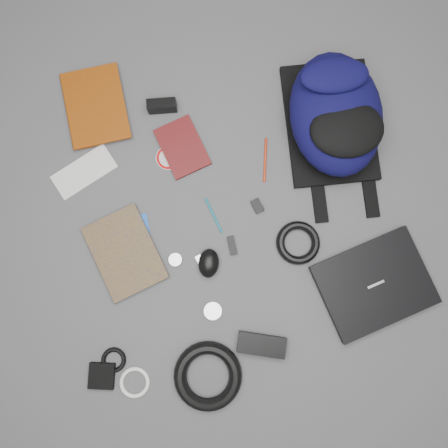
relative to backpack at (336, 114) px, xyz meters
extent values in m
plane|color=#4F4F51|center=(-0.40, -0.27, -0.09)|extent=(4.00, 4.00, 0.00)
cube|color=black|center=(0.03, -0.54, -0.08)|extent=(0.39, 0.33, 0.03)
imported|color=#772F06|center=(-0.85, 0.19, -0.08)|extent=(0.21, 0.27, 0.03)
imported|color=#B0860C|center=(-0.82, -0.33, -0.08)|extent=(0.26, 0.31, 0.02)
cube|color=silver|center=(-0.83, -0.02, -0.09)|extent=(0.23, 0.17, 0.00)
cube|color=#460D0D|center=(-0.49, 0.01, -0.09)|extent=(0.17, 0.21, 0.01)
cube|color=black|center=(-0.54, 0.15, -0.07)|extent=(0.10, 0.04, 0.05)
cylinder|color=silver|center=(-0.55, -0.02, -0.09)|extent=(0.11, 0.11, 0.00)
cylinder|color=#0E6A7F|center=(-0.43, -0.24, -0.09)|extent=(0.04, 0.12, 0.01)
cylinder|color=#B82C0E|center=(-0.23, -0.08, -0.09)|extent=(0.04, 0.15, 0.01)
cube|color=blue|center=(-0.67, -0.23, -0.09)|extent=(0.05, 0.07, 0.00)
cube|color=black|center=(-0.39, -0.34, -0.09)|extent=(0.02, 0.06, 0.01)
cube|color=#BCBDBE|center=(-0.50, -0.38, -0.09)|extent=(0.03, 0.05, 0.01)
cube|color=black|center=(-0.29, -0.23, -0.09)|extent=(0.04, 0.05, 0.01)
ellipsoid|color=black|center=(-0.47, -0.39, -0.07)|extent=(0.09, 0.11, 0.05)
cylinder|color=#AEAEB0|center=(-0.58, -0.36, -0.09)|extent=(0.05, 0.05, 0.01)
cylinder|color=#BCBCBE|center=(-0.49, -0.54, -0.09)|extent=(0.08, 0.08, 0.01)
torus|color=black|center=(-0.18, -0.37, -0.08)|extent=(0.16, 0.16, 0.03)
cube|color=black|center=(-0.35, -0.66, -0.07)|extent=(0.16, 0.11, 0.04)
torus|color=black|center=(-0.54, -0.73, -0.07)|extent=(0.27, 0.27, 0.04)
cube|color=black|center=(-0.86, -0.67, -0.08)|extent=(0.09, 0.09, 0.02)
torus|color=black|center=(-0.82, -0.63, -0.09)|extent=(0.08, 0.08, 0.01)
torus|color=white|center=(-0.76, -0.71, -0.09)|extent=(0.12, 0.12, 0.01)
camera|label=1|loc=(-0.43, -0.42, 1.32)|focal=35.00mm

